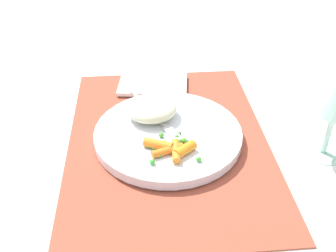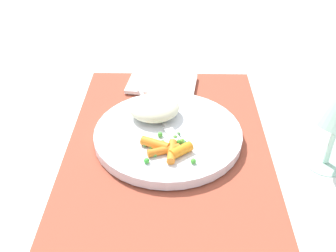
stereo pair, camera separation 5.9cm
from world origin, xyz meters
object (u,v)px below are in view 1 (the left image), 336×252
(plate, at_px, (168,134))
(rice_mound, at_px, (151,109))
(carrot_portion, at_px, (171,149))
(fork, at_px, (159,120))
(napkin, at_px, (153,84))

(plate, distance_m, rice_mound, 0.06)
(carrot_portion, bearing_deg, plate, -179.66)
(fork, bearing_deg, rice_mound, -140.61)
(carrot_portion, bearing_deg, fork, -170.73)
(rice_mound, distance_m, carrot_portion, 0.11)
(rice_mound, height_order, napkin, rice_mound)
(plate, xyz_separation_m, napkin, (-0.19, -0.02, -0.00))
(plate, distance_m, napkin, 0.19)
(plate, relative_size, fork, 1.51)
(napkin, bearing_deg, rice_mound, -3.83)
(rice_mound, relative_size, carrot_portion, 1.04)
(plate, distance_m, carrot_portion, 0.06)
(plate, xyz_separation_m, rice_mound, (-0.05, -0.03, 0.03))
(carrot_portion, bearing_deg, napkin, -175.98)
(rice_mound, bearing_deg, plate, 30.31)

